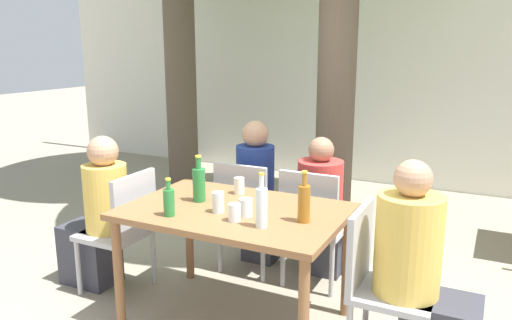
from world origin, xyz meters
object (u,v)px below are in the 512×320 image
object	(u,v)px
person_seated_2	(260,200)
drinking_glass_3	(246,207)
amber_bottle_1	(304,202)
patio_chair_1	(378,277)
patio_chair_3	(313,221)
patio_chair_0	(124,226)
water_bottle_2	(262,206)
drinking_glass_1	(218,202)
person_seated_3	(323,214)
person_seated_1	(422,281)
dining_table_front	(235,222)
green_bottle_3	(169,201)
patio_chair_2	(247,210)
green_bottle_0	(199,184)
drinking_glass_2	(239,186)
person_seated_0	(98,220)
drinking_glass_0	(234,212)

from	to	relation	value
person_seated_2	drinking_glass_3	xyz separation A→B (m)	(0.40, -1.02, 0.30)
amber_bottle_1	person_seated_2	bearing A→B (deg)	127.77
patio_chair_1	patio_chair_3	size ratio (longest dim) A/B	1.00
person_seated_2	drinking_glass_3	size ratio (longest dim) A/B	11.18
patio_chair_0	patio_chair_1	xyz separation A→B (m)	(1.83, 0.00, 0.00)
water_bottle_2	drinking_glass_1	world-z (taller)	water_bottle_2
patio_chair_0	person_seated_3	world-z (taller)	person_seated_3
patio_chair_3	person_seated_2	distance (m)	0.60
person_seated_1	person_seated_2	world-z (taller)	person_seated_2
person_seated_2	dining_table_front	bearing A→B (deg)	106.36
green_bottle_3	drinking_glass_3	distance (m)	0.46
patio_chair_2	drinking_glass_1	size ratio (longest dim) A/B	7.10
water_bottle_2	dining_table_front	bearing A→B (deg)	142.90
green_bottle_0	water_bottle_2	xyz separation A→B (m)	(0.57, -0.25, 0.00)
patio_chair_3	amber_bottle_1	world-z (taller)	amber_bottle_1
dining_table_front	water_bottle_2	size ratio (longest dim) A/B	4.30
amber_bottle_1	green_bottle_3	bearing A→B (deg)	-161.27
patio_chair_0	drinking_glass_2	xyz separation A→B (m)	(0.79, 0.30, 0.32)
person_seated_0	amber_bottle_1	size ratio (longest dim) A/B	3.79
drinking_glass_2	person_seated_0	bearing A→B (deg)	-163.96
person_seated_3	drinking_glass_0	size ratio (longest dim) A/B	10.79
person_seated_0	patio_chair_0	bearing A→B (deg)	90.00
person_seated_3	drinking_glass_1	xyz separation A→B (m)	(-0.33, -1.04, 0.35)
patio_chair_0	person_seated_0	world-z (taller)	person_seated_0
green_bottle_3	patio_chair_3	bearing A→B (deg)	60.30
drinking_glass_0	drinking_glass_3	world-z (taller)	drinking_glass_3
green_bottle_0	green_bottle_3	bearing A→B (deg)	-91.14
person_seated_2	drinking_glass_0	xyz separation A→B (m)	(0.38, -1.13, 0.30)
patio_chair_3	green_bottle_0	size ratio (longest dim) A/B	2.95
patio_chair_3	person_seated_1	bearing A→B (deg)	141.71
drinking_glass_0	drinking_glass_3	size ratio (longest dim) A/B	0.96
dining_table_front	water_bottle_2	bearing A→B (deg)	-37.10
patio_chair_0	drinking_glass_0	bearing A→B (deg)	79.00
person_seated_2	drinking_glass_1	distance (m)	1.10
patio_chair_1	green_bottle_0	world-z (taller)	green_bottle_0
patio_chair_0	green_bottle_0	bearing A→B (deg)	92.72
patio_chair_0	person_seated_0	size ratio (longest dim) A/B	0.78
dining_table_front	patio_chair_2	world-z (taller)	patio_chair_2
drinking_glass_2	person_seated_1	bearing A→B (deg)	-13.06
person_seated_2	water_bottle_2	size ratio (longest dim) A/B	3.80
person_seated_3	green_bottle_0	bearing A→B (deg)	58.44
drinking_glass_3	patio_chair_3	bearing A→B (deg)	79.48
person_seated_1	green_bottle_0	xyz separation A→B (m)	(-1.43, 0.03, 0.36)
patio_chair_3	amber_bottle_1	xyz separation A→B (m)	(0.20, -0.72, 0.38)
patio_chair_1	drinking_glass_2	xyz separation A→B (m)	(-1.04, 0.30, 0.32)
patio_chair_0	green_bottle_3	xyz separation A→B (m)	(0.63, -0.29, 0.36)
patio_chair_1	patio_chair_2	distance (m)	1.37
water_bottle_2	drinking_glass_2	bearing A→B (deg)	129.07
person_seated_3	person_seated_1	bearing A→B (deg)	133.18
drinking_glass_3	dining_table_front	bearing A→B (deg)	143.66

